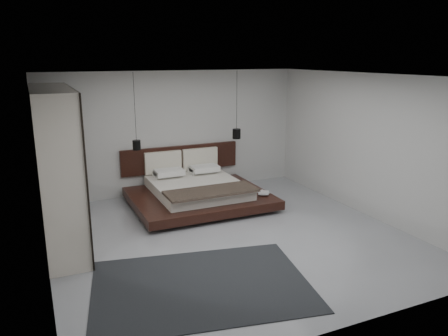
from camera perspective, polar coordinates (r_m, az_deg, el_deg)
name	(u,v)px	position (r m, az deg, el deg)	size (l,w,h in m)	color
floor	(229,236)	(7.85, 0.69, -8.91)	(6.00, 6.00, 0.00)	#9A9CA2
ceiling	(230,76)	(7.22, 0.76, 11.96)	(6.00, 6.00, 0.00)	white
wall_back	(175,132)	(10.16, -6.44, 4.64)	(6.00, 6.00, 0.00)	beige
wall_front	(345,217)	(4.97, 15.53, -6.24)	(6.00, 6.00, 0.00)	beige
wall_left	(39,180)	(6.76, -23.02, -1.40)	(6.00, 6.00, 0.00)	beige
wall_right	(367,145)	(9.07, 18.21, 2.82)	(6.00, 6.00, 0.00)	beige
lattice_screen	(38,153)	(9.17, -23.13, 1.87)	(0.05, 0.90, 2.60)	black
bed	(197,191)	(9.45, -3.56, -2.98)	(2.82, 2.41, 1.08)	black
book_lower	(259,193)	(9.34, 4.56, -3.30)	(0.20, 0.27, 0.03)	#99724C
book_upper	(259,193)	(9.30, 4.54, -3.22)	(0.21, 0.29, 0.02)	#99724C
pendant_left	(137,145)	(9.29, -11.35, 3.02)	(0.17, 0.17, 1.59)	black
pendant_right	(237,134)	(10.03, 1.65, 4.52)	(0.19, 0.19, 1.53)	black
wardrobe	(57,168)	(7.73, -20.97, 0.03)	(0.63, 2.68, 2.63)	silver
rug	(201,285)	(6.32, -2.98, -15.03)	(2.98, 2.13, 0.01)	black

